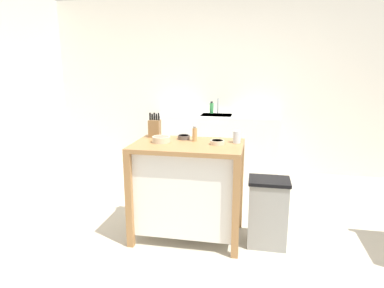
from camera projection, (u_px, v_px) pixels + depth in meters
name	position (u px, v px, depth m)	size (l,w,h in m)	color
ground_plane	(199.00, 244.00, 3.12)	(6.52, 6.52, 0.00)	#BCB29E
wall_back	(227.00, 86.00, 5.14)	(5.52, 0.10, 2.60)	silver
kitchen_island	(188.00, 186.00, 3.16)	(1.00, 0.64, 0.91)	#9E7042
knife_block	(155.00, 128.00, 3.33)	(0.11, 0.09, 0.24)	olive
bowl_ceramic_small	(161.00, 139.00, 3.11)	(0.17, 0.17, 0.05)	beige
bowl_ceramic_wide	(217.00, 142.00, 3.03)	(0.13, 0.13, 0.04)	beige
bowl_stoneware_deep	(184.00, 137.00, 3.24)	(0.12, 0.12, 0.04)	#564C47
drinking_cup	(237.00, 137.00, 3.08)	(0.07, 0.07, 0.11)	silver
pepper_grinder	(195.00, 134.00, 3.15)	(0.04, 0.04, 0.15)	tan
trash_bin	(268.00, 212.00, 3.04)	(0.36, 0.28, 0.63)	gray
sink_counter	(216.00, 145.00, 5.02)	(1.79, 0.60, 0.91)	white
sink_faucet	(218.00, 106.00, 5.02)	(0.02, 0.02, 0.22)	#B7BCC1
bottle_dish_soap	(212.00, 108.00, 5.03)	(0.06, 0.06, 0.18)	green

